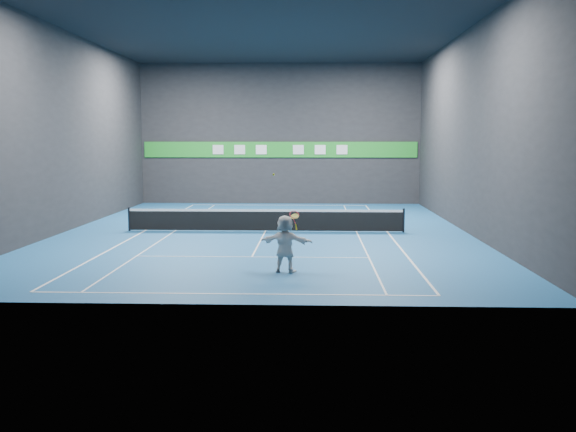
{
  "coord_description": "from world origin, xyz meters",
  "views": [
    {
      "loc": [
        2.13,
        -28.59,
        4.07
      ],
      "look_at": [
        1.29,
        -6.74,
        1.5
      ],
      "focal_mm": 40.0,
      "sensor_mm": 36.0,
      "label": 1
    }
  ],
  "objects_px": {
    "player": "(285,244)",
    "tennis_net": "(265,220)",
    "tennis_ball": "(274,175)",
    "tennis_racket": "(295,217)"
  },
  "relations": [
    {
      "from": "tennis_ball",
      "to": "tennis_racket",
      "type": "relative_size",
      "value": 0.1
    },
    {
      "from": "tennis_net",
      "to": "tennis_racket",
      "type": "bearing_deg",
      "value": -79.99
    },
    {
      "from": "player",
      "to": "tennis_ball",
      "type": "relative_size",
      "value": 27.44
    },
    {
      "from": "tennis_ball",
      "to": "tennis_racket",
      "type": "xyz_separation_m",
      "value": [
        0.64,
        0.01,
        -1.3
      ]
    },
    {
      "from": "player",
      "to": "tennis_ball",
      "type": "xyz_separation_m",
      "value": [
        -0.36,
        0.04,
        2.14
      ]
    },
    {
      "from": "player",
      "to": "tennis_net",
      "type": "relative_size",
      "value": 0.14
    },
    {
      "from": "tennis_net",
      "to": "tennis_racket",
      "type": "relative_size",
      "value": 18.98
    },
    {
      "from": "tennis_racket",
      "to": "tennis_net",
      "type": "bearing_deg",
      "value": 100.01
    },
    {
      "from": "player",
      "to": "tennis_net",
      "type": "distance_m",
      "value": 9.07
    },
    {
      "from": "tennis_ball",
      "to": "tennis_net",
      "type": "relative_size",
      "value": 0.01
    }
  ]
}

